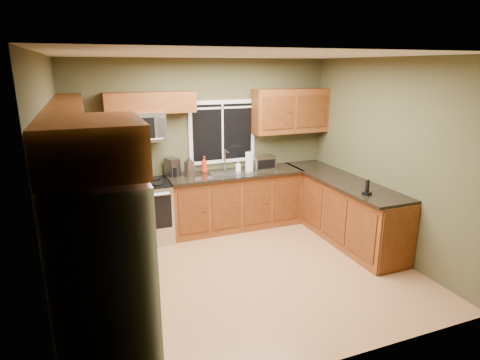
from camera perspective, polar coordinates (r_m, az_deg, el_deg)
floor at (r=5.34m, az=0.88°, el=-12.99°), size 4.20×4.20×0.00m
ceiling at (r=4.67m, az=1.03°, el=17.38°), size 4.20×4.20×0.00m
back_wall at (r=6.49m, az=-5.06°, el=4.93°), size 4.20×0.00×4.20m
front_wall at (r=3.32m, az=12.80°, el=-6.28°), size 4.20×0.00×4.20m
left_wall at (r=4.51m, az=-24.61°, el=-1.41°), size 0.00×3.60×3.60m
right_wall at (r=5.93m, az=20.13°, el=2.96°), size 0.00×3.60×3.60m
window at (r=6.53m, az=-2.52°, el=6.85°), size 1.12×0.03×1.02m
base_cabinets_left at (r=5.25m, az=-19.94°, el=-9.03°), size 0.60×2.65×0.90m
countertop_left at (r=5.08m, az=-20.16°, el=-4.18°), size 0.65×2.65×0.04m
base_cabinets_back at (r=6.58m, az=-0.66°, el=-2.99°), size 2.17×0.60×0.90m
countertop_back at (r=6.42m, az=-0.59°, el=0.92°), size 2.17×0.65×0.04m
base_cabinets_peninsula at (r=6.40m, az=14.16°, el=-4.03°), size 0.60×2.52×0.90m
countertop_peninsula at (r=6.25m, az=14.22°, el=0.01°), size 0.65×2.50×0.04m
upper_cabinets_left at (r=4.86m, az=-23.11°, el=6.12°), size 0.33×2.65×0.72m
upper_cabinets_back_left at (r=6.05m, az=-12.66°, el=10.70°), size 1.30×0.33×0.30m
upper_cabinets_back_right at (r=6.81m, az=7.19°, el=9.73°), size 1.30×0.33×0.72m
upper_cabinet_over_fridge at (r=3.08m, az=-20.46°, el=4.59°), size 0.72×0.90×0.38m
refrigerator at (r=3.46m, az=-18.60°, el=-14.04°), size 0.74×0.90×1.80m
range at (r=6.21m, az=-13.36°, el=-4.41°), size 0.76×0.69×0.94m
microwave at (r=6.04m, az=-14.31°, el=7.32°), size 0.76×0.41×0.42m
sink at (r=6.39m, az=-1.62°, el=1.14°), size 0.60×0.42×0.36m
toaster_oven at (r=6.61m, az=3.32°, el=2.51°), size 0.36×0.28×0.22m
coffee_maker at (r=6.27m, az=-9.59°, el=1.74°), size 0.24×0.27×0.28m
kettle at (r=6.23m, az=-7.21°, el=1.81°), size 0.21×0.21×0.29m
paper_towel_roll at (r=6.47m, az=1.32°, el=2.61°), size 0.15×0.15×0.34m
soap_bottle_a at (r=6.39m, az=-5.11°, el=2.21°), size 0.12×0.12×0.27m
soap_bottle_b at (r=6.47m, az=-0.26°, el=2.01°), size 0.10×0.10×0.17m
cordless_phone at (r=5.54m, az=17.62°, el=-1.41°), size 0.11×0.11×0.21m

